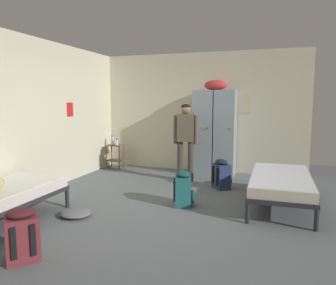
{
  "coord_description": "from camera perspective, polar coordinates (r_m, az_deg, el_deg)",
  "views": [
    {
      "loc": [
        1.63,
        -4.68,
        1.62
      ],
      "look_at": [
        0.0,
        0.26,
        0.95
      ],
      "focal_mm": 34.57,
      "sensor_mm": 36.0,
      "label": 1
    }
  ],
  "objects": [
    {
      "name": "clothes_pile_grey",
      "position": [
        4.84,
        -16.02,
        -11.89
      ],
      "size": [
        0.44,
        0.4,
        0.1
      ],
      "color": "slate",
      "rests_on": "ground_plane"
    },
    {
      "name": "water_bottle",
      "position": [
        7.94,
        -9.79,
        0.36
      ],
      "size": [
        0.07,
        0.07,
        0.23
      ],
      "color": "#B2DBEA",
      "rests_on": "shelf_unit"
    },
    {
      "name": "bed_right",
      "position": [
        5.33,
        19.25,
        -6.53
      ],
      "size": [
        0.9,
        1.9,
        0.49
      ],
      "color": "#28282D",
      "rests_on": "ground_plane"
    },
    {
      "name": "shelf_unit",
      "position": [
        7.93,
        -9.3,
        -2.02
      ],
      "size": [
        0.38,
        0.3,
        0.57
      ],
      "color": "brown",
      "rests_on": "ground_plane"
    },
    {
      "name": "ground_plane",
      "position": [
        5.21,
        -0.93,
        -10.78
      ],
      "size": [
        8.43,
        8.43,
        0.0
      ],
      "primitive_type": "plane",
      "color": "slate"
    },
    {
      "name": "room_backdrop",
      "position": [
        6.6,
        -7.46,
        4.97
      ],
      "size": [
        4.74,
        5.33,
        2.71
      ],
      "color": "beige",
      "rests_on": "ground_plane"
    },
    {
      "name": "backpack_navy",
      "position": [
        6.11,
        9.46,
        -5.63
      ],
      "size": [
        0.42,
        0.41,
        0.55
      ],
      "color": "navy",
      "rests_on": "ground_plane"
    },
    {
      "name": "backpack_maroon",
      "position": [
        3.72,
        -24.32,
        -14.77
      ],
      "size": [
        0.42,
        0.42,
        0.55
      ],
      "color": "maroon",
      "rests_on": "ground_plane"
    },
    {
      "name": "lotion_bottle",
      "position": [
        7.82,
        -9.02,
        0.05
      ],
      "size": [
        0.06,
        0.06,
        0.16
      ],
      "color": "white",
      "rests_on": "shelf_unit"
    },
    {
      "name": "locker_bank",
      "position": [
        7.17,
        8.23,
        2.04
      ],
      "size": [
        0.9,
        0.55,
        2.07
      ],
      "color": "#8C99A3",
      "rests_on": "ground_plane"
    },
    {
      "name": "backpack_teal",
      "position": [
        5.07,
        2.79,
        -8.23
      ],
      "size": [
        0.39,
        0.37,
        0.55
      ],
      "color": "#23666B",
      "rests_on": "ground_plane"
    },
    {
      "name": "person_traveler",
      "position": [
        6.5,
        3.12,
        1.33
      ],
      "size": [
        0.49,
        0.25,
        1.56
      ],
      "color": "#3D3833",
      "rests_on": "ground_plane"
    }
  ]
}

